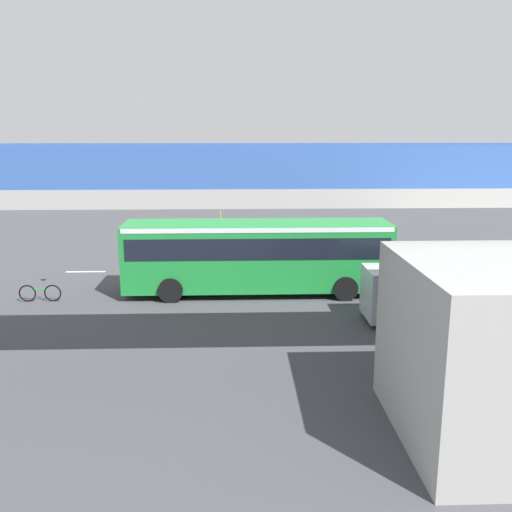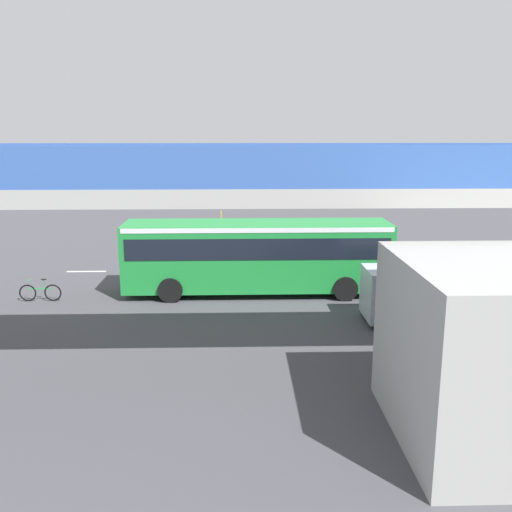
{
  "view_description": "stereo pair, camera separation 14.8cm",
  "coord_description": "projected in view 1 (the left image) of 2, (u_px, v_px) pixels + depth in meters",
  "views": [
    {
      "loc": [
        0.31,
        25.18,
        7.04
      ],
      "look_at": [
        -0.56,
        0.84,
        1.6
      ],
      "focal_mm": 39.55,
      "sensor_mm": 36.0,
      "label": 1
    },
    {
      "loc": [
        0.16,
        25.19,
        7.04
      ],
      "look_at": [
        -0.56,
        0.84,
        1.6
      ],
      "focal_mm": 39.55,
      "sensor_mm": 36.0,
      "label": 2
    }
  ],
  "objects": [
    {
      "name": "ground",
      "position": [
        243.0,
        286.0,
        26.1
      ],
      "size": [
        80.0,
        80.0,
        0.0
      ],
      "primitive_type": "plane",
      "color": "#424247"
    },
    {
      "name": "traffic_sign",
      "position": [
        221.0,
        228.0,
        30.3
      ],
      "size": [
        0.08,
        0.6,
        2.8
      ],
      "color": "slate",
      "rests_on": "ground"
    },
    {
      "name": "lane_dash_leftmost",
      "position": [
        396.0,
        269.0,
        29.25
      ],
      "size": [
        2.0,
        0.2,
        0.01
      ],
      "primitive_type": "cube",
      "color": "silver",
      "rests_on": "ground"
    },
    {
      "name": "pedestrian_overpass",
      "position": [
        247.0,
        208.0,
        15.69
      ],
      "size": [
        27.23,
        2.6,
        6.67
      ],
      "color": "#9E9E99",
      "rests_on": "ground"
    },
    {
      "name": "bicycle_green",
      "position": [
        40.0,
        293.0,
        23.65
      ],
      "size": [
        1.77,
        0.44,
        0.96
      ],
      "color": "black",
      "rests_on": "ground"
    },
    {
      "name": "lane_dash_right",
      "position": [
        164.0,
        271.0,
        28.84
      ],
      "size": [
        2.0,
        0.2,
        0.01
      ],
      "primitive_type": "cube",
      "color": "silver",
      "rests_on": "ground"
    },
    {
      "name": "lane_dash_centre",
      "position": [
        243.0,
        270.0,
        28.98
      ],
      "size": [
        2.0,
        0.2,
        0.01
      ],
      "primitive_type": "cube",
      "color": "silver",
      "rests_on": "ground"
    },
    {
      "name": "city_bus",
      "position": [
        257.0,
        251.0,
        24.58
      ],
      "size": [
        11.54,
        2.85,
        3.15
      ],
      "color": "#1E8C38",
      "rests_on": "ground"
    },
    {
      "name": "pedestrian",
      "position": [
        231.0,
        262.0,
        27.0
      ],
      "size": [
        0.38,
        0.38,
        1.79
      ],
      "color": "#2D2D38",
      "rests_on": "ground"
    },
    {
      "name": "lane_dash_rightmost",
      "position": [
        86.0,
        272.0,
        28.7
      ],
      "size": [
        2.0,
        0.2,
        0.01
      ],
      "primitive_type": "cube",
      "color": "silver",
      "rests_on": "ground"
    },
    {
      "name": "lane_dash_left",
      "position": [
        320.0,
        270.0,
        29.11
      ],
      "size": [
        2.0,
        0.2,
        0.01
      ],
      "primitive_type": "cube",
      "color": "silver",
      "rests_on": "ground"
    },
    {
      "name": "parked_van",
      "position": [
        430.0,
        291.0,
        21.01
      ],
      "size": [
        4.8,
        2.17,
        2.05
      ],
      "color": "#B7BCC6",
      "rests_on": "ground"
    }
  ]
}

